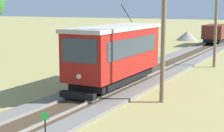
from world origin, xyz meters
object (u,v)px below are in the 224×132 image
Objects in this scene: gravel_pile at (187,36)px; freight_car at (216,33)px; red_tram at (115,53)px; utility_pole_near_tram at (164,27)px; trackside_signal_marker at (45,126)px; utility_pole_mid at (216,19)px.

freight_car is at bearing -44.67° from gravel_pile.
freight_car is (-0.00, 28.30, -0.64)m from red_tram.
utility_pole_near_tram is 6.54× the size of trackside_signal_marker.
utility_pole_mid is (0.00, 12.54, -0.04)m from utility_pole_near_tram.
utility_pole_mid reaches higher than red_tram.
red_tram is at bearing 155.61° from utility_pole_near_tram.
utility_pole_near_tram reaches higher than utility_pole_mid.
freight_car is at bearing 90.01° from red_tram.
utility_pole_mid is 24.36m from gravel_pile.
utility_pole_near_tram is 2.45× the size of gravel_pile.
freight_car is 37.61m from trackside_signal_marker.
trackside_signal_marker is (1.85, -37.56, -0.89)m from freight_car.
utility_pole_mid is at bearing 85.03° from trackside_signal_marker.
utility_pole_mid is 6.48× the size of trackside_signal_marker.
utility_pole_near_tram is 12.54m from utility_pole_mid.
red_tram is 11.61m from utility_pole_mid.
utility_pole_near_tram is at bearing -90.00° from utility_pole_mid.
gravel_pile is (-5.16, 33.39, -1.53)m from red_tram.
utility_pole_near_tram reaches higher than red_tram.
trackside_signal_marker is at bearing -94.97° from utility_pole_mid.
red_tram is 2.71× the size of gravel_pile.
freight_car is at bearing 101.71° from utility_pole_mid.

